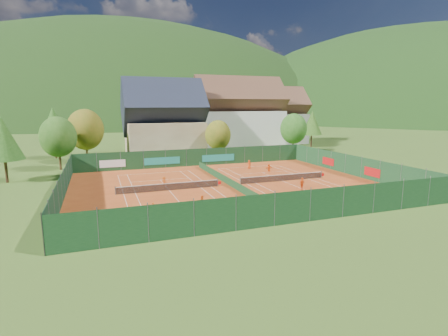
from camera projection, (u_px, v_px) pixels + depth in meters
ground at (229, 186)px, 46.18m from camera, size 600.00×600.00×0.00m
clay_pad at (229, 185)px, 46.17m from camera, size 40.00×32.00×0.01m
court_markings_left at (169, 190)px, 43.49m from camera, size 11.03×23.83×0.00m
court_markings_right at (283, 181)px, 48.85m from camera, size 11.03×23.83×0.00m
tennis_net_left at (170, 186)px, 43.45m from camera, size 13.30×0.10×1.02m
tennis_net_right at (284, 177)px, 48.82m from camera, size 13.30×0.10×1.02m
court_divider at (229, 182)px, 46.08m from camera, size 0.03×28.80×1.00m
fence_north at (194, 158)px, 60.55m from camera, size 40.00×0.10×3.00m
fence_south at (293, 207)px, 31.11m from camera, size 40.00×0.04×3.00m
fence_west at (63, 186)px, 39.20m from camera, size 0.04×32.00×3.00m
fence_east at (353, 165)px, 52.66m from camera, size 0.09×32.00×3.00m
chalet at (164, 124)px, 71.73m from camera, size 16.20×12.00×16.00m
hotel_block_a at (238, 118)px, 83.51m from camera, size 21.60×11.00×17.25m
hotel_block_b at (275, 119)px, 95.74m from camera, size 17.28×10.00×15.50m
tree_west_front at (58, 137)px, 56.33m from camera, size 5.72×5.72×8.69m
tree_west_mid at (85, 130)px, 63.10m from camera, size 6.44×6.44×9.78m
tree_west_back at (53, 124)px, 68.37m from camera, size 5.60×5.60×10.00m
tree_center at (218, 135)px, 67.69m from camera, size 5.01×5.01×7.60m
tree_east_front at (294, 129)px, 75.45m from camera, size 5.72×5.72×8.69m
tree_east_mid at (312, 123)px, 86.08m from camera, size 5.04×5.04×9.00m
tree_west_side at (3, 138)px, 46.80m from camera, size 5.04×5.04×9.00m
tree_east_back at (268, 119)px, 90.68m from camera, size 7.15×7.15×10.86m
mountain_backdrop at (159, 168)px, 278.80m from camera, size 820.00×530.00×242.00m
ball_hopper at (364, 195)px, 38.94m from camera, size 0.34×0.34×0.80m
loose_ball_0 at (157, 205)px, 37.05m from camera, size 0.07×0.07×0.07m
loose_ball_1 at (321, 198)px, 39.87m from camera, size 0.07×0.07×0.07m
loose_ball_2 at (234, 183)px, 47.70m from camera, size 0.07×0.07×0.07m
player_left_near at (154, 209)px, 33.26m from camera, size 0.60×0.55×1.37m
player_left_mid at (202, 202)px, 35.55m from camera, size 0.78×0.65×1.45m
player_left_far at (164, 182)px, 44.87m from camera, size 1.02×0.72×1.43m
player_right_near at (302, 183)px, 43.82m from camera, size 0.98×0.66×1.55m
player_right_far_a at (249, 164)px, 58.16m from camera, size 0.76×0.55×1.45m
player_right_far_b at (269, 168)px, 54.48m from camera, size 1.34×0.44×1.43m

